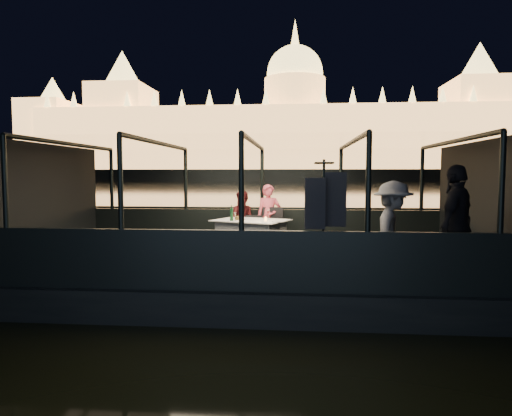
# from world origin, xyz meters

# --- Properties ---
(river_water) EXTENTS (500.00, 500.00, 0.00)m
(river_water) POSITION_xyz_m (0.00, 80.00, 0.00)
(river_water) COLOR black
(river_water) RESTS_ON ground
(boat_hull) EXTENTS (8.60, 4.40, 1.00)m
(boat_hull) POSITION_xyz_m (0.00, 0.00, 0.00)
(boat_hull) COLOR black
(boat_hull) RESTS_ON river_water
(boat_deck) EXTENTS (8.00, 4.00, 0.04)m
(boat_deck) POSITION_xyz_m (0.00, 0.00, 0.48)
(boat_deck) COLOR black
(boat_deck) RESTS_ON boat_hull
(gunwale_port) EXTENTS (8.00, 0.08, 0.90)m
(gunwale_port) POSITION_xyz_m (0.00, 2.00, 0.95)
(gunwale_port) COLOR black
(gunwale_port) RESTS_ON boat_deck
(gunwale_starboard) EXTENTS (8.00, 0.08, 0.90)m
(gunwale_starboard) POSITION_xyz_m (0.00, -2.00, 0.95)
(gunwale_starboard) COLOR black
(gunwale_starboard) RESTS_ON boat_deck
(cabin_glass_port) EXTENTS (8.00, 0.02, 1.40)m
(cabin_glass_port) POSITION_xyz_m (0.00, 2.00, 2.10)
(cabin_glass_port) COLOR #99B2B2
(cabin_glass_port) RESTS_ON gunwale_port
(cabin_glass_starboard) EXTENTS (8.00, 0.02, 1.40)m
(cabin_glass_starboard) POSITION_xyz_m (0.00, -2.00, 2.10)
(cabin_glass_starboard) COLOR #99B2B2
(cabin_glass_starboard) RESTS_ON gunwale_starboard
(cabin_roof_glass) EXTENTS (8.00, 4.00, 0.02)m
(cabin_roof_glass) POSITION_xyz_m (0.00, 0.00, 2.80)
(cabin_roof_glass) COLOR #99B2B2
(cabin_roof_glass) RESTS_ON boat_deck
(end_wall_fore) EXTENTS (0.02, 4.00, 2.30)m
(end_wall_fore) POSITION_xyz_m (-4.00, 0.00, 1.65)
(end_wall_fore) COLOR black
(end_wall_fore) RESTS_ON boat_deck
(end_wall_aft) EXTENTS (0.02, 4.00, 2.30)m
(end_wall_aft) POSITION_xyz_m (4.00, 0.00, 1.65)
(end_wall_aft) COLOR black
(end_wall_aft) RESTS_ON boat_deck
(canopy_ribs) EXTENTS (8.00, 4.00, 2.30)m
(canopy_ribs) POSITION_xyz_m (0.00, 0.00, 1.65)
(canopy_ribs) COLOR black
(canopy_ribs) RESTS_ON boat_deck
(embankment) EXTENTS (400.00, 140.00, 6.00)m
(embankment) POSITION_xyz_m (0.00, 210.00, 1.00)
(embankment) COLOR #423D33
(embankment) RESTS_ON ground
(parliament_building) EXTENTS (220.00, 32.00, 60.00)m
(parliament_building) POSITION_xyz_m (0.00, 175.00, 29.00)
(parliament_building) COLOR #F2D18C
(parliament_building) RESTS_ON embankment
(dining_table_central) EXTENTS (1.74, 1.52, 0.77)m
(dining_table_central) POSITION_xyz_m (-0.15, 0.90, 0.89)
(dining_table_central) COLOR silver
(dining_table_central) RESTS_ON boat_deck
(chair_port_left) EXTENTS (0.38, 0.38, 0.80)m
(chair_port_left) POSITION_xyz_m (-0.15, 1.35, 0.95)
(chair_port_left) COLOR black
(chair_port_left) RESTS_ON boat_deck
(chair_port_right) EXTENTS (0.50, 0.50, 0.98)m
(chair_port_right) POSITION_xyz_m (0.28, 1.35, 0.95)
(chair_port_right) COLOR black
(chair_port_right) RESTS_ON boat_deck
(coat_stand) EXTENTS (0.62, 0.54, 1.93)m
(coat_stand) POSITION_xyz_m (1.19, -1.75, 1.40)
(coat_stand) COLOR black
(coat_stand) RESTS_ON boat_deck
(person_woman_coral) EXTENTS (0.58, 0.42, 1.49)m
(person_woman_coral) POSITION_xyz_m (0.18, 1.62, 1.25)
(person_woman_coral) COLOR #E45264
(person_woman_coral) RESTS_ON boat_deck
(person_man_maroon) EXTENTS (0.65, 0.51, 1.34)m
(person_man_maroon) POSITION_xyz_m (-0.38, 1.62, 1.25)
(person_man_maroon) COLOR #441315
(person_man_maroon) RESTS_ON boat_deck
(passenger_stripe) EXTENTS (0.84, 1.16, 1.62)m
(passenger_stripe) POSITION_xyz_m (2.30, -1.27, 1.35)
(passenger_stripe) COLOR silver
(passenger_stripe) RESTS_ON boat_deck
(passenger_dark) EXTENTS (1.02, 1.16, 1.87)m
(passenger_dark) POSITION_xyz_m (3.24, -1.32, 1.35)
(passenger_dark) COLOR black
(passenger_dark) RESTS_ON boat_deck
(wine_bottle) EXTENTS (0.08, 0.08, 0.32)m
(wine_bottle) POSITION_xyz_m (-0.52, 0.67, 1.42)
(wine_bottle) COLOR #163D21
(wine_bottle) RESTS_ON dining_table_central
(bread_basket) EXTENTS (0.25, 0.25, 0.08)m
(bread_basket) POSITION_xyz_m (-0.39, 0.88, 1.31)
(bread_basket) COLOR olive
(bread_basket) RESTS_ON dining_table_central
(amber_candle) EXTENTS (0.06, 0.06, 0.08)m
(amber_candle) POSITION_xyz_m (0.17, 0.68, 1.31)
(amber_candle) COLOR #FF9E3F
(amber_candle) RESTS_ON dining_table_central
(plate_near) EXTENTS (0.33, 0.33, 0.02)m
(plate_near) POSITION_xyz_m (0.43, 0.53, 1.27)
(plate_near) COLOR silver
(plate_near) RESTS_ON dining_table_central
(plate_far) EXTENTS (0.30, 0.30, 0.01)m
(plate_far) POSITION_xyz_m (-0.32, 0.99, 1.27)
(plate_far) COLOR white
(plate_far) RESTS_ON dining_table_central
(wine_glass_white) EXTENTS (0.06, 0.06, 0.17)m
(wine_glass_white) POSITION_xyz_m (-0.45, 0.67, 1.36)
(wine_glass_white) COLOR white
(wine_glass_white) RESTS_ON dining_table_central
(wine_glass_red) EXTENTS (0.09, 0.09, 0.21)m
(wine_glass_red) POSITION_xyz_m (0.21, 0.96, 1.36)
(wine_glass_red) COLOR silver
(wine_glass_red) RESTS_ON dining_table_central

